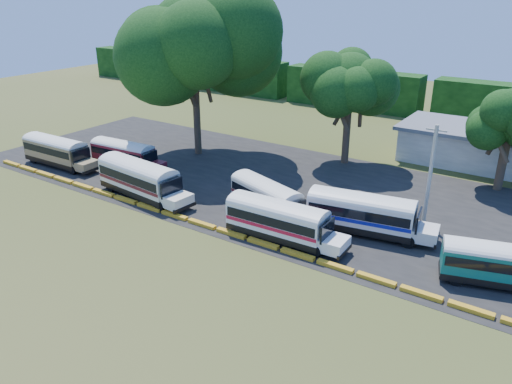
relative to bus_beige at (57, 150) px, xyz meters
The scene contains 16 objects.
ground 21.46m from the bus_beige, 10.19° to the right, with size 160.00×160.00×0.00m, color #334717.
asphalt_strip 23.59m from the bus_beige, 20.45° to the left, with size 64.00×24.00×0.02m, color black.
curb 21.29m from the bus_beige, ahead, with size 53.70×0.45×0.30m.
terminal_building 47.03m from the bus_beige, 33.88° to the left, with size 19.00×9.00×4.00m.
treeline_backdrop 48.98m from the bus_beige, 64.55° to the left, with size 130.00×4.00×6.00m.
bus_beige is the anchor object (origin of this frame).
bus_red 7.49m from the bus_beige, 29.35° to the left, with size 9.06×2.79×2.94m.
bus_cream_west 13.99m from the bus_beige, ahead, with size 10.77×3.65×3.47m.
bus_cream_east 25.80m from the bus_beige, ahead, with size 9.18×5.01×2.95m.
bus_white_red 29.08m from the bus_beige, ahead, with size 9.77×2.70×3.19m.
bus_white_blue 34.13m from the bus_beige, ahead, with size 10.34×4.12×3.31m.
bus_teal 44.51m from the bus_beige, ahead, with size 9.17×4.58×2.93m.
tree_west 19.07m from the bus_beige, 50.30° to the left, with size 13.11×13.11×17.84m.
tree_center 32.31m from the bus_beige, 35.71° to the left, with size 8.03×8.03×11.98m.
tree_east 45.85m from the bus_beige, 25.08° to the left, with size 6.63×6.63×9.74m.
utility_pole 38.42m from the bus_beige, 11.50° to the left, with size 1.60×0.30×8.44m.
Camera 1 is at (25.68, -27.09, 18.22)m, focal length 35.00 mm.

